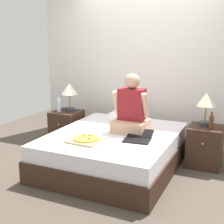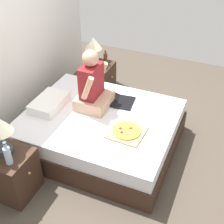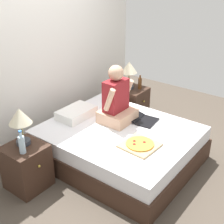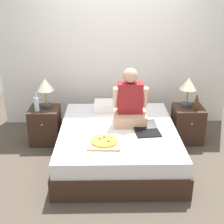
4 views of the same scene
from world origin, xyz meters
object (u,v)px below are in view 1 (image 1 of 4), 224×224
water_bottle (59,105)px  person_seated (131,111)px  bed (115,150)px  nightstand_left (67,128)px  pizza_box (86,139)px  beer_bottle (211,122)px  laptop (138,138)px  lamp_on_left_nightstand (69,91)px  lamp_on_right_nightstand (206,102)px  nightstand_right (205,146)px

water_bottle → person_seated: size_ratio=0.35×
bed → nightstand_left: size_ratio=3.49×
person_seated → pizza_box: 0.75m
beer_bottle → pizza_box: (-1.35, -0.87, -0.16)m
nightstand_left → water_bottle: water_bottle is taller
laptop → bed: bearing=161.7°
bed → laptop: (0.38, -0.12, 0.26)m
water_bottle → person_seated: person_seated is taller
person_seated → laptop: (0.21, -0.29, -0.27)m
water_bottle → person_seated: 1.37m
lamp_on_left_nightstand → beer_bottle: (2.22, -0.15, -0.23)m
water_bottle → person_seated: (1.34, -0.28, 0.10)m
lamp_on_right_nightstand → laptop: 1.06m
nightstand_right → beer_bottle: beer_bottle is taller
lamp_on_left_nightstand → person_seated: 1.30m
laptop → pizza_box: 0.64m
person_seated → nightstand_right: bearing=21.7°
nightstand_right → person_seated: person_seated is taller
lamp_on_left_nightstand → nightstand_right: size_ratio=0.82×
water_bottle → beer_bottle: bearing=-0.2°
lamp_on_left_nightstand → beer_bottle: 2.23m
nightstand_left → laptop: size_ratio=1.23×
nightstand_right → person_seated: (-0.93, -0.37, 0.48)m
lamp_on_left_nightstand → person_seated: bearing=-19.0°
nightstand_right → beer_bottle: size_ratio=2.39×
nightstand_left → beer_bottle: beer_bottle is taller
water_bottle → lamp_on_left_nightstand: bearing=49.4°
nightstand_left → lamp_on_left_nightstand: 0.60m
bed → beer_bottle: size_ratio=8.34×
nightstand_left → laptop: bearing=-24.2°
nightstand_right → laptop: bearing=-137.4°
lamp_on_right_nightstand → lamp_on_left_nightstand: bearing=180.0°
nightstand_right → laptop: 1.00m
water_bottle → person_seated: bearing=-11.8°
lamp_on_left_nightstand → laptop: (1.43, -0.71, -0.39)m
beer_bottle → nightstand_right: bearing=125.0°
lamp_on_left_nightstand → person_seated: (1.22, -0.42, -0.12)m
nightstand_left → lamp_on_right_nightstand: lamp_on_right_nightstand is taller
lamp_on_left_nightstand → water_bottle: 0.28m
nightstand_right → pizza_box: bearing=-142.7°
nightstand_left → lamp_on_left_nightstand: lamp_on_left_nightstand is taller
lamp_on_right_nightstand → nightstand_left: bearing=-178.7°
bed → water_bottle: bearing=159.1°
bed → lamp_on_right_nightstand: bearing=28.9°
beer_bottle → bed: bearing=-159.4°
nightstand_left → laptop: (1.47, -0.66, 0.22)m
nightstand_right → nightstand_left: bearing=180.0°
lamp_on_left_nightstand → nightstand_left: bearing=-128.6°
bed → lamp_on_left_nightstand: size_ratio=4.26×
lamp_on_right_nightstand → person_seated: person_seated is taller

